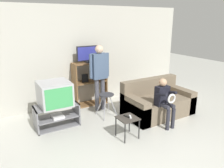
{
  "coord_description": "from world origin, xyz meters",
  "views": [
    {
      "loc": [
        -2.26,
        -2.11,
        2.24
      ],
      "look_at": [
        0.03,
        1.8,
        0.9
      ],
      "focal_mm": 35.0,
      "sensor_mm": 36.0,
      "label": 1
    }
  ],
  "objects_px": {
    "snack_table": "(127,121)",
    "television_main": "(55,94)",
    "tv_stand": "(57,116)",
    "remote_control_black": "(127,116)",
    "person_seated_child": "(164,98)",
    "couch": "(157,103)",
    "media_shelf": "(90,83)",
    "folding_stool": "(106,98)",
    "television_flat": "(89,55)",
    "person_standing_adult": "(99,72)",
    "remote_control_white": "(130,117)"
  },
  "relations": [
    {
      "from": "snack_table",
      "to": "television_main",
      "type": "bearing_deg",
      "value": 132.0
    },
    {
      "from": "tv_stand",
      "to": "snack_table",
      "type": "relative_size",
      "value": 2.18
    },
    {
      "from": "television_main",
      "to": "remote_control_black",
      "type": "height_order",
      "value": "television_main"
    },
    {
      "from": "remote_control_black",
      "to": "person_seated_child",
      "type": "distance_m",
      "value": 0.99
    },
    {
      "from": "television_main",
      "to": "person_seated_child",
      "type": "bearing_deg",
      "value": -29.05
    },
    {
      "from": "remote_control_black",
      "to": "snack_table",
      "type": "bearing_deg",
      "value": -116.53
    },
    {
      "from": "couch",
      "to": "person_seated_child",
      "type": "height_order",
      "value": "person_seated_child"
    },
    {
      "from": "media_shelf",
      "to": "television_main",
      "type": "bearing_deg",
      "value": -145.55
    },
    {
      "from": "folding_stool",
      "to": "television_flat",
      "type": "bearing_deg",
      "value": 90.51
    },
    {
      "from": "media_shelf",
      "to": "couch",
      "type": "distance_m",
      "value": 1.85
    },
    {
      "from": "media_shelf",
      "to": "remote_control_black",
      "type": "relative_size",
      "value": 8.13
    },
    {
      "from": "television_main",
      "to": "remote_control_black",
      "type": "distance_m",
      "value": 1.59
    },
    {
      "from": "couch",
      "to": "person_standing_adult",
      "type": "relative_size",
      "value": 0.99
    },
    {
      "from": "person_standing_adult",
      "to": "remote_control_black",
      "type": "bearing_deg",
      "value": -96.62
    },
    {
      "from": "remote_control_black",
      "to": "person_standing_adult",
      "type": "bearing_deg",
      "value": 69.25
    },
    {
      "from": "tv_stand",
      "to": "snack_table",
      "type": "xyz_separation_m",
      "value": [
        1.05,
        -1.16,
        0.11
      ]
    },
    {
      "from": "person_seated_child",
      "to": "television_main",
      "type": "bearing_deg",
      "value": 150.95
    },
    {
      "from": "remote_control_white",
      "to": "couch",
      "type": "relative_size",
      "value": 0.09
    },
    {
      "from": "media_shelf",
      "to": "couch",
      "type": "height_order",
      "value": "media_shelf"
    },
    {
      "from": "television_flat",
      "to": "folding_stool",
      "type": "height_order",
      "value": "television_flat"
    },
    {
      "from": "snack_table",
      "to": "remote_control_white",
      "type": "height_order",
      "value": "remote_control_white"
    },
    {
      "from": "person_standing_adult",
      "to": "person_seated_child",
      "type": "relative_size",
      "value": 1.59
    },
    {
      "from": "remote_control_black",
      "to": "person_seated_child",
      "type": "xyz_separation_m",
      "value": [
        0.97,
        0.01,
        0.19
      ]
    },
    {
      "from": "snack_table",
      "to": "couch",
      "type": "xyz_separation_m",
      "value": [
        1.26,
        0.57,
        -0.07
      ]
    },
    {
      "from": "media_shelf",
      "to": "remote_control_white",
      "type": "relative_size",
      "value": 8.13
    },
    {
      "from": "tv_stand",
      "to": "person_standing_adult",
      "type": "distance_m",
      "value": 1.49
    },
    {
      "from": "snack_table",
      "to": "media_shelf",
      "type": "bearing_deg",
      "value": 86.43
    },
    {
      "from": "television_flat",
      "to": "couch",
      "type": "distance_m",
      "value": 2.12
    },
    {
      "from": "television_flat",
      "to": "person_standing_adult",
      "type": "relative_size",
      "value": 0.41
    },
    {
      "from": "tv_stand",
      "to": "folding_stool",
      "type": "relative_size",
      "value": 1.64
    },
    {
      "from": "snack_table",
      "to": "couch",
      "type": "height_order",
      "value": "couch"
    },
    {
      "from": "folding_stool",
      "to": "person_seated_child",
      "type": "relative_size",
      "value": 0.54
    },
    {
      "from": "tv_stand",
      "to": "media_shelf",
      "type": "height_order",
      "value": "media_shelf"
    },
    {
      "from": "tv_stand",
      "to": "person_standing_adult",
      "type": "bearing_deg",
      "value": 16.08
    },
    {
      "from": "television_flat",
      "to": "snack_table",
      "type": "height_order",
      "value": "television_flat"
    },
    {
      "from": "media_shelf",
      "to": "snack_table",
      "type": "distance_m",
      "value": 2.01
    },
    {
      "from": "snack_table",
      "to": "remote_control_black",
      "type": "xyz_separation_m",
      "value": [
        0.01,
        0.04,
        0.08
      ]
    },
    {
      "from": "folding_stool",
      "to": "person_seated_child",
      "type": "xyz_separation_m",
      "value": [
        0.85,
        -1.03,
        0.16
      ]
    },
    {
      "from": "television_flat",
      "to": "person_standing_adult",
      "type": "height_order",
      "value": "person_standing_adult"
    },
    {
      "from": "folding_stool",
      "to": "remote_control_black",
      "type": "distance_m",
      "value": 1.05
    },
    {
      "from": "tv_stand",
      "to": "television_flat",
      "type": "height_order",
      "value": "television_flat"
    },
    {
      "from": "remote_control_white",
      "to": "couch",
      "type": "distance_m",
      "value": 1.35
    },
    {
      "from": "television_main",
      "to": "folding_stool",
      "type": "bearing_deg",
      "value": -4.72
    },
    {
      "from": "media_shelf",
      "to": "person_standing_adult",
      "type": "height_order",
      "value": "person_standing_adult"
    },
    {
      "from": "television_flat",
      "to": "person_seated_child",
      "type": "bearing_deg",
      "value": -66.17
    },
    {
      "from": "media_shelf",
      "to": "remote_control_black",
      "type": "bearing_deg",
      "value": -93.38
    },
    {
      "from": "television_main",
      "to": "folding_stool",
      "type": "xyz_separation_m",
      "value": [
        1.19,
        -0.1,
        -0.28
      ]
    },
    {
      "from": "television_main",
      "to": "folding_stool",
      "type": "relative_size",
      "value": 1.18
    },
    {
      "from": "couch",
      "to": "snack_table",
      "type": "bearing_deg",
      "value": -155.8
    },
    {
      "from": "remote_control_black",
      "to": "couch",
      "type": "xyz_separation_m",
      "value": [
        1.26,
        0.53,
        -0.14
      ]
    }
  ]
}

